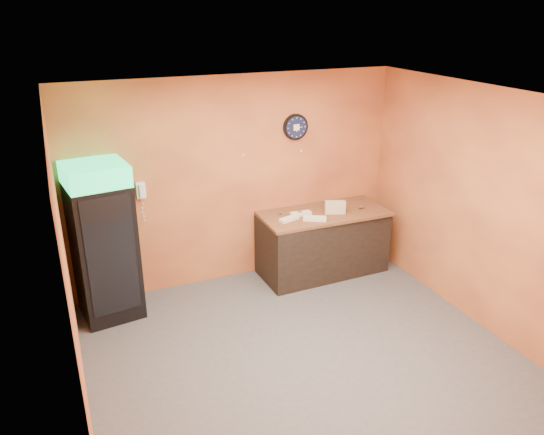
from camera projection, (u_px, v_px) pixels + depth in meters
floor at (299, 351)px, 5.92m from camera, size 4.50×4.50×0.00m
back_wall at (237, 181)px, 7.10m from camera, size 4.50×0.02×2.80m
left_wall at (68, 278)px, 4.58m from camera, size 0.02×4.00×2.80m
right_wall at (475, 206)px, 6.21m from camera, size 0.02×4.00×2.80m
ceiling at (305, 98)px, 4.87m from camera, size 4.50×4.00×0.02m
beverage_cooler at (104, 245)px, 6.28m from camera, size 0.76×0.77×1.94m
prep_counter at (322, 243)px, 7.53m from camera, size 1.79×0.83×0.88m
wall_clock at (296, 127)px, 7.14m from camera, size 0.35×0.06×0.35m
wall_phone at (141, 190)px, 6.58m from camera, size 0.11×0.10×0.21m
butcher_paper at (324, 213)px, 7.36m from camera, size 1.79×0.86×0.04m
sub_roll_stack at (335, 207)px, 7.27m from camera, size 0.29×0.19×0.18m
wrapped_sandwich_left at (289, 219)px, 7.06m from camera, size 0.30×0.18×0.04m
wrapped_sandwich_mid at (315, 219)px, 7.07m from camera, size 0.33×0.26×0.04m
wrapped_sandwich_right at (301, 214)px, 7.24m from camera, size 0.29×0.13×0.04m
kitchen_tool at (300, 213)px, 7.21m from camera, size 0.06×0.06×0.06m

